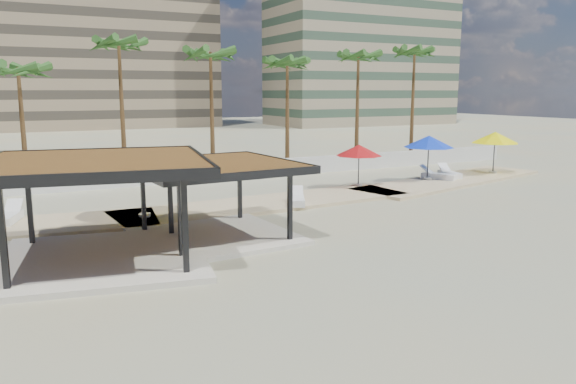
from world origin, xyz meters
name	(u,v)px	position (x,y,z in m)	size (l,w,h in m)	color
ground	(298,241)	(0.00, 0.00, 0.00)	(200.00, 200.00, 0.00)	tan
promenade	(264,202)	(2.00, 7.67, 0.06)	(44.45, 7.97, 0.24)	#C6B284
boundary_wall	(182,174)	(0.00, 16.00, 0.60)	(56.00, 0.30, 1.20)	silver
building_mid	(91,38)	(4.00, 78.00, 14.27)	(38.00, 16.00, 30.40)	#847259
building_east	(362,25)	(48.00, 66.00, 17.27)	(32.00, 15.00, 36.40)	gray
pavilion_central	(214,193)	(-2.83, 1.87, 1.85)	(6.50, 6.50, 3.10)	beige
pavilion_west	(99,201)	(-7.38, 0.67, 2.17)	(8.35, 8.35, 3.64)	beige
umbrella_b	(142,166)	(-4.59, 6.46, 2.53)	(3.36, 3.36, 2.73)	beige
umbrella_c	(359,150)	(9.03, 9.10, 2.33)	(3.04, 3.04, 2.51)	beige
umbrella_d	(429,142)	(14.40, 9.04, 2.64)	(3.29, 3.29, 2.87)	beige
umbrella_e	(495,138)	(20.48, 9.20, 2.67)	(4.11, 4.11, 2.90)	beige
lounger_a	(9,217)	(-10.18, 8.15, 0.38)	(1.34, 2.32, 0.83)	white
lounger_b	(297,200)	(3.08, 5.84, 0.37)	(1.50, 2.16, 0.78)	white
lounger_c	(438,176)	(15.15, 8.87, 0.39)	(1.83, 2.38, 0.88)	white
lounger_d	(449,174)	(16.49, 9.25, 0.38)	(1.17, 2.28, 0.83)	white
palm_c	(18,75)	(-9.00, 18.10, 6.83)	(3.00, 3.00, 7.91)	brown
palm_d	(119,50)	(-3.00, 18.90, 8.48)	(3.00, 3.00, 9.67)	brown
palm_e	(211,59)	(3.00, 18.40, 8.00)	(3.00, 3.00, 9.16)	brown
palm_f	(287,67)	(9.00, 18.60, 7.59)	(3.00, 3.00, 8.72)	brown
palm_g	(358,61)	(15.00, 18.20, 8.18)	(3.00, 3.00, 9.34)	brown
palm_h	(414,57)	(21.00, 18.80, 8.69)	(3.00, 3.00, 9.89)	brown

